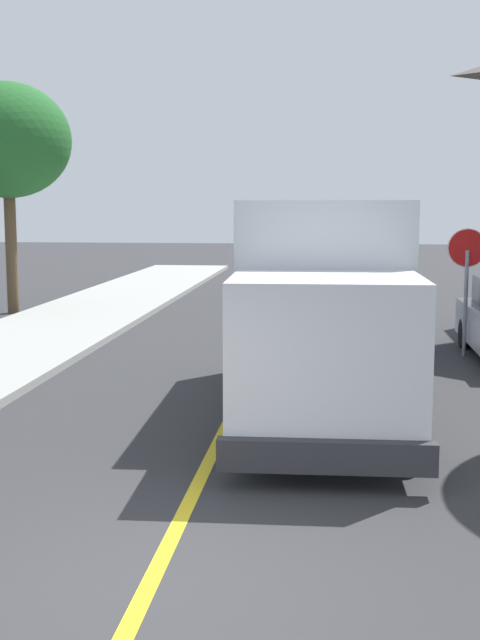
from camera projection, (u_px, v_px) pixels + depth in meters
The scene contains 8 objects.
ground_plane at pixel (147, 589), 6.88m from camera, with size 120.00×120.00×0.00m, color #303033.
centre_line_yellow at pixel (257, 362), 16.72m from camera, with size 0.16×56.00×0.01m, color gold.
box_truck at pixel (322, 296), 12.71m from camera, with size 2.60×7.24×3.20m.
parked_car_near at pixel (347, 309), 18.77m from camera, with size 1.85×4.42×1.67m.
parked_car_mid at pixel (356, 281), 25.53m from camera, with size 1.95×4.46×1.67m.
parked_car_far at pixel (356, 266), 31.82m from camera, with size 1.95×4.46×1.67m.
stop_sign at pixel (467, 267), 17.24m from camera, with size 0.80×0.10×2.65m.
street_tree_down_block at pixel (7, 141), 23.54m from camera, with size 3.60×3.60×6.55m.
Camera 1 is at (1.48, -6.38, 3.16)m, focal length 46.86 mm.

